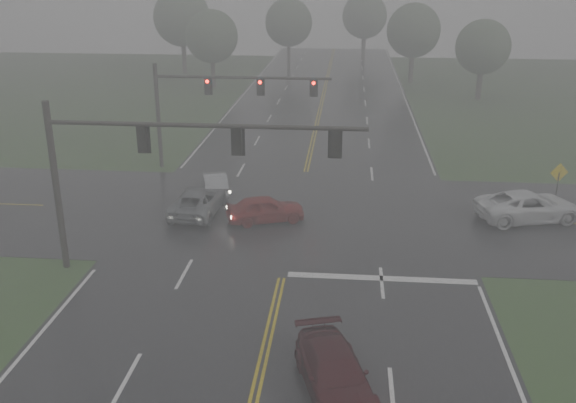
# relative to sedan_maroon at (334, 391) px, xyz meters

# --- Properties ---
(main_road) EXTENTS (18.00, 160.00, 0.02)m
(main_road) POSITION_rel_sedan_maroon_xyz_m (-2.59, 13.99, 0.00)
(main_road) COLOR black
(main_road) RESTS_ON ground
(cross_street) EXTENTS (120.00, 14.00, 0.02)m
(cross_street) POSITION_rel_sedan_maroon_xyz_m (-2.59, 15.99, 0.00)
(cross_street) COLOR black
(cross_street) RESTS_ON ground
(stop_bar) EXTENTS (8.50, 0.50, 0.01)m
(stop_bar) POSITION_rel_sedan_maroon_xyz_m (1.91, 8.39, 0.00)
(stop_bar) COLOR silver
(stop_bar) RESTS_ON ground
(sedan_maroon) EXTENTS (3.32, 5.28, 1.43)m
(sedan_maroon) POSITION_rel_sedan_maroon_xyz_m (0.00, 0.00, 0.00)
(sedan_maroon) COLOR #370A0F
(sedan_maroon) RESTS_ON ground
(sedan_red) EXTENTS (4.60, 3.02, 1.46)m
(sedan_red) POSITION_rel_sedan_maroon_xyz_m (-4.19, 14.78, 0.00)
(sedan_red) COLOR maroon
(sedan_red) RESTS_ON ground
(sedan_silver) EXTENTS (2.46, 4.24, 1.32)m
(sedan_silver) POSITION_rel_sedan_maroon_xyz_m (-7.92, 19.21, 0.00)
(sedan_silver) COLOR #919498
(sedan_silver) RESTS_ON ground
(car_grey) EXTENTS (2.65, 5.29, 1.44)m
(car_grey) POSITION_rel_sedan_maroon_xyz_m (-8.16, 15.61, 0.00)
(car_grey) COLOR slate
(car_grey) RESTS_ON ground
(pickup_white) EXTENTS (6.27, 4.02, 1.61)m
(pickup_white) POSITION_rel_sedan_maroon_xyz_m (10.29, 16.37, 0.00)
(pickup_white) COLOR silver
(pickup_white) RESTS_ON ground
(signal_gantry_near) EXTENTS (13.98, 0.34, 7.86)m
(signal_gantry_near) POSITION_rel_sedan_maroon_xyz_m (-8.50, 8.28, 5.52)
(signal_gantry_near) COLOR black
(signal_gantry_near) RESTS_ON ground
(signal_gantry_far) EXTENTS (11.96, 0.36, 7.19)m
(signal_gantry_far) POSITION_rel_sedan_maroon_xyz_m (-9.15, 24.33, 5.03)
(signal_gantry_far) COLOR black
(signal_gantry_far) RESTS_ON ground
(sign_diamond_east) EXTENTS (1.09, 0.32, 2.68)m
(sign_diamond_east) POSITION_rel_sedan_maroon_xyz_m (12.39, 18.63, 1.80)
(sign_diamond_east) COLOR black
(sign_diamond_east) RESTS_ON ground
(tree_nw_a) EXTENTS (5.98, 5.98, 8.78)m
(tree_nw_a) POSITION_rel_sedan_maroon_xyz_m (-15.53, 55.64, 5.77)
(tree_nw_a) COLOR #2E241E
(tree_nw_a) RESTS_ON ground
(tree_ne_a) EXTENTS (6.33, 6.33, 9.30)m
(tree_ne_a) POSITION_rel_sedan_maroon_xyz_m (7.57, 61.16, 6.11)
(tree_ne_a) COLOR #2E241E
(tree_ne_a) RESTS_ON ground
(tree_n_mid) EXTENTS (6.35, 6.35, 9.33)m
(tree_n_mid) POSITION_rel_sedan_maroon_xyz_m (-8.18, 70.70, 6.14)
(tree_n_mid) COLOR #2E241E
(tree_n_mid) RESTS_ON ground
(tree_e_near) EXTENTS (5.62, 5.62, 8.26)m
(tree_e_near) POSITION_rel_sedan_maroon_xyz_m (13.81, 51.26, 5.43)
(tree_e_near) COLOR #2E241E
(tree_e_near) RESTS_ON ground
(tree_nw_b) EXTENTS (7.29, 7.29, 10.70)m
(tree_nw_b) POSITION_rel_sedan_maroon_xyz_m (-21.45, 65.71, 7.04)
(tree_nw_b) COLOR #2E241E
(tree_nw_b) RESTS_ON ground
(tree_n_far) EXTENTS (6.56, 6.56, 9.64)m
(tree_n_far) POSITION_rel_sedan_maroon_xyz_m (2.14, 80.82, 6.34)
(tree_n_far) COLOR #2E241E
(tree_n_far) RESTS_ON ground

